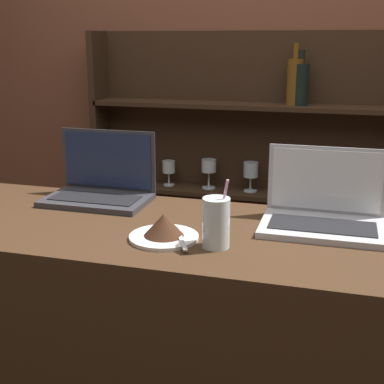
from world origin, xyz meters
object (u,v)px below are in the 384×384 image
Objects in this scene: laptop_near at (101,185)px; water_glass at (216,223)px; cake_plate at (164,229)px; laptop_far at (324,211)px.

laptop_near reaches higher than water_glass.
water_glass is (0.15, -0.02, 0.04)m from cake_plate.
cake_plate is (-0.40, -0.22, -0.02)m from laptop_far.
laptop_near is 1.79× the size of cake_plate.
laptop_far is (0.72, -0.07, -0.00)m from laptop_near.
laptop_far is 1.82× the size of cake_plate.
laptop_near is at bearing 174.47° from laptop_far.
cake_plate is at bearing 173.64° from water_glass.
cake_plate is 0.15m from water_glass.
laptop_near is 0.55m from water_glass.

